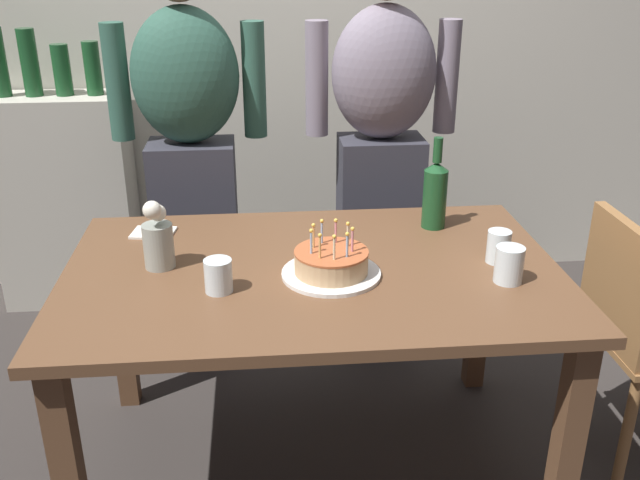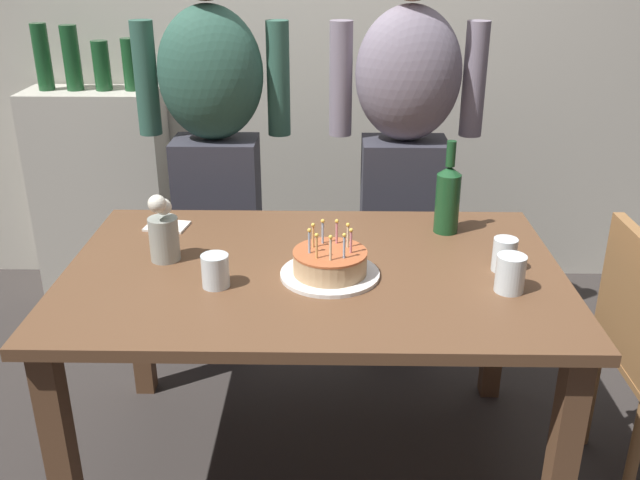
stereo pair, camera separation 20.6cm
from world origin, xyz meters
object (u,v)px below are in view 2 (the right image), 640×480
(birthday_cake, at_px, (330,265))
(person_man_bearded, at_px, (215,150))
(wine_bottle, at_px, (448,197))
(water_glass_near, at_px, (510,274))
(napkin_stack, at_px, (167,226))
(water_glass_far, at_px, (504,255))
(water_glass_side, at_px, (215,271))
(person_woman_cardigan, at_px, (405,151))
(flower_vase, at_px, (163,232))

(birthday_cake, bearing_deg, person_man_bearded, 118.29)
(wine_bottle, relative_size, person_man_bearded, 0.19)
(water_glass_near, xyz_separation_m, wine_bottle, (-0.11, 0.44, 0.07))
(birthday_cake, height_order, napkin_stack, birthday_cake)
(birthday_cake, xyz_separation_m, water_glass_far, (0.52, 0.05, 0.01))
(person_man_bearded, bearing_deg, water_glass_side, 98.60)
(water_glass_side, distance_m, napkin_stack, 0.51)
(wine_bottle, xyz_separation_m, napkin_stack, (-0.96, 0.02, -0.12))
(napkin_stack, distance_m, person_woman_cardigan, 1.00)
(flower_vase, distance_m, person_woman_cardigan, 1.11)
(water_glass_near, height_order, wine_bottle, wine_bottle)
(birthday_cake, relative_size, water_glass_side, 3.06)
(water_glass_far, bearing_deg, person_woman_cardigan, 105.27)
(flower_vase, height_order, person_woman_cardigan, person_woman_cardigan)
(water_glass_far, xyz_separation_m, napkin_stack, (-1.09, 0.32, -0.05))
(water_glass_near, bearing_deg, water_glass_side, 178.94)
(wine_bottle, bearing_deg, water_glass_side, -149.55)
(birthday_cake, height_order, water_glass_far, birthday_cake)
(water_glass_side, bearing_deg, water_glass_near, -1.06)
(water_glass_near, xyz_separation_m, napkin_stack, (-1.07, 0.46, -0.05))
(person_man_bearded, bearing_deg, flower_vase, 86.84)
(wine_bottle, height_order, flower_vase, wine_bottle)
(water_glass_side, height_order, napkin_stack, water_glass_side)
(birthday_cake, bearing_deg, flower_vase, 168.28)
(person_woman_cardigan, bearing_deg, water_glass_side, 56.50)
(water_glass_far, relative_size, person_woman_cardigan, 0.06)
(flower_vase, xyz_separation_m, person_woman_cardigan, (0.81, 0.76, 0.04))
(water_glass_near, relative_size, water_glass_far, 1.06)
(person_woman_cardigan, bearing_deg, wine_bottle, 100.42)
(water_glass_far, bearing_deg, birthday_cake, -174.56)
(water_glass_far, xyz_separation_m, person_woman_cardigan, (-0.22, 0.82, 0.08))
(water_glass_far, relative_size, flower_vase, 0.46)
(birthday_cake, xyz_separation_m, water_glass_near, (0.51, -0.09, 0.02))
(napkin_stack, xyz_separation_m, person_man_bearded, (0.10, 0.50, 0.13))
(water_glass_near, xyz_separation_m, water_glass_side, (-0.83, 0.02, -0.01))
(wine_bottle, relative_size, person_woman_cardigan, 0.19)
(wine_bottle, relative_size, flower_vase, 1.43)
(water_glass_side, relative_size, person_man_bearded, 0.06)
(wine_bottle, distance_m, person_man_bearded, 1.00)
(water_glass_far, xyz_separation_m, water_glass_side, (-0.85, -0.12, -0.00))
(flower_vase, bearing_deg, water_glass_near, -10.68)
(water_glass_far, relative_size, water_glass_side, 1.06)
(wine_bottle, bearing_deg, person_man_bearded, 148.92)
(water_glass_side, distance_m, flower_vase, 0.26)
(birthday_cake, bearing_deg, water_glass_near, -9.63)
(napkin_stack, relative_size, person_man_bearded, 0.08)
(person_woman_cardigan, bearing_deg, birthday_cake, 71.19)
(water_glass_near, height_order, water_glass_side, water_glass_near)
(water_glass_near, xyz_separation_m, flower_vase, (-1.02, 0.19, 0.04))
(water_glass_far, height_order, water_glass_side, water_glass_far)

